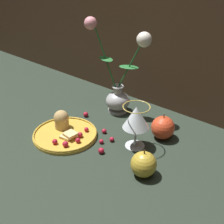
{
  "coord_description": "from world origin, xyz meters",
  "views": [
    {
      "loc": [
        0.56,
        -0.65,
        0.59
      ],
      "look_at": [
        0.01,
        0.02,
        0.1
      ],
      "focal_mm": 50.0,
      "sensor_mm": 36.0,
      "label": 1
    }
  ],
  "objects_px": {
    "plate_with_pastries": "(65,131)",
    "wine_glass": "(136,119)",
    "apple_beside_vase": "(163,128)",
    "apple_near_glass": "(144,164)",
    "vase": "(118,84)"
  },
  "relations": [
    {
      "from": "plate_with_pastries",
      "to": "wine_glass",
      "type": "distance_m",
      "value": 0.26
    },
    {
      "from": "apple_near_glass",
      "to": "plate_with_pastries",
      "type": "bearing_deg",
      "value": -179.78
    },
    {
      "from": "vase",
      "to": "wine_glass",
      "type": "xyz_separation_m",
      "value": [
        0.18,
        -0.14,
        -0.01
      ]
    },
    {
      "from": "apple_near_glass",
      "to": "apple_beside_vase",
      "type": "bearing_deg",
      "value": 106.23
    },
    {
      "from": "vase",
      "to": "apple_beside_vase",
      "type": "distance_m",
      "value": 0.24
    },
    {
      "from": "vase",
      "to": "wine_glass",
      "type": "height_order",
      "value": "vase"
    },
    {
      "from": "apple_beside_vase",
      "to": "apple_near_glass",
      "type": "relative_size",
      "value": 1.05
    },
    {
      "from": "apple_near_glass",
      "to": "vase",
      "type": "bearing_deg",
      "value": 139.44
    },
    {
      "from": "wine_glass",
      "to": "apple_beside_vase",
      "type": "height_order",
      "value": "wine_glass"
    },
    {
      "from": "vase",
      "to": "plate_with_pastries",
      "type": "height_order",
      "value": "vase"
    },
    {
      "from": "plate_with_pastries",
      "to": "wine_glass",
      "type": "relative_size",
      "value": 1.49
    },
    {
      "from": "plate_with_pastries",
      "to": "apple_beside_vase",
      "type": "distance_m",
      "value": 0.33
    },
    {
      "from": "vase",
      "to": "plate_with_pastries",
      "type": "bearing_deg",
      "value": -98.53
    },
    {
      "from": "vase",
      "to": "wine_glass",
      "type": "distance_m",
      "value": 0.23
    },
    {
      "from": "wine_glass",
      "to": "plate_with_pastries",
      "type": "bearing_deg",
      "value": -155.64
    }
  ]
}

